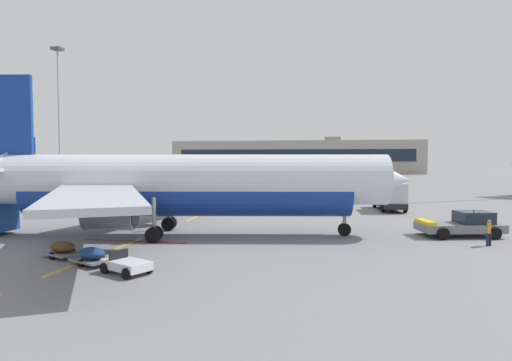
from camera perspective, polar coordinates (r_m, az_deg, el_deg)
ground at (r=48.39m, az=20.02°, el=-4.32°), size 400.00×400.00×0.00m
apron_paint_markings at (r=48.11m, az=-6.55°, el=-4.19°), size 8.00×97.03×0.01m
airliner_foreground at (r=34.82m, az=-9.52°, el=-0.45°), size 34.68×34.00×12.20m
pushback_tug at (r=37.78m, az=24.59°, el=-5.06°), size 6.50×4.26×2.08m
airliner_far_center at (r=101.40m, az=-21.02°, el=1.26°), size 27.67×26.53×9.97m
catering_truck at (r=63.26m, az=-22.74°, el=-1.18°), size 5.75×7.20×3.14m
fuel_service_truck at (r=52.84m, az=16.51°, el=-1.86°), size 3.40×7.26×3.14m
baggage_train at (r=27.13m, az=-19.96°, el=-8.89°), size 8.40×5.00×1.14m
ground_crew_worker at (r=34.47m, az=27.30°, el=-5.67°), size 0.37×0.66×1.79m
apron_light_mast_near at (r=93.10m, az=-23.61°, el=9.06°), size 1.80×1.80×26.23m
terminal_satellite at (r=173.80m, az=5.15°, el=2.99°), size 91.12×24.99×13.35m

